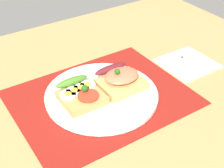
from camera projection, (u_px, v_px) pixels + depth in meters
The scene contains 7 objects.
ground_plane at pixel (102, 103), 79.32cm from camera, with size 120.00×90.00×3.20cm, color tan.
placemat at pixel (102, 97), 78.30cm from camera, with size 40.87×32.22×0.30cm, color maroon.
plate at pixel (102, 95), 77.90cm from camera, with size 27.03×27.03×1.08cm, color white.
sandwich_egg_tomato at pixel (81, 94), 74.89cm from camera, with size 9.33×10.58×3.97cm.
sandwich_salmon at pixel (120, 80), 78.94cm from camera, with size 10.64×10.12×5.26cm.
napkin at pixel (188, 63), 90.53cm from camera, with size 14.01×13.51×0.60cm, color white.
fork at pixel (188, 61), 90.57cm from camera, with size 1.62×13.25×0.32cm.
Camera 1 is at (-31.77, -53.12, 48.29)cm, focal length 52.26 mm.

